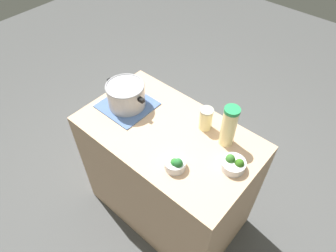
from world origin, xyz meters
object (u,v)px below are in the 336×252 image
(cooking_pot, at_px, (126,95))
(broccoli_bowl_center, at_px, (233,164))
(mason_jar, at_px, (206,119))
(broccoli_bowl_front, at_px, (175,164))
(lemonade_pitcher, at_px, (229,126))

(cooking_pot, relative_size, broccoli_bowl_center, 2.35)
(mason_jar, relative_size, broccoli_bowl_center, 1.10)
(mason_jar, relative_size, broccoli_bowl_front, 1.24)
(lemonade_pitcher, height_order, broccoli_bowl_center, lemonade_pitcher)
(cooking_pot, relative_size, mason_jar, 2.14)
(cooking_pot, xyz_separation_m, mason_jar, (-0.49, -0.18, -0.02))
(broccoli_bowl_front, bearing_deg, cooking_pot, -17.01)
(mason_jar, distance_m, broccoli_bowl_center, 0.32)
(mason_jar, bearing_deg, lemonade_pitcher, 174.60)
(lemonade_pitcher, relative_size, mason_jar, 1.81)
(mason_jar, height_order, broccoli_bowl_center, mason_jar)
(cooking_pot, distance_m, broccoli_bowl_center, 0.79)
(lemonade_pitcher, relative_size, broccoli_bowl_center, 1.99)
(cooking_pot, distance_m, lemonade_pitcher, 0.67)
(lemonade_pitcher, xyz_separation_m, mason_jar, (0.16, -0.02, -0.06))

